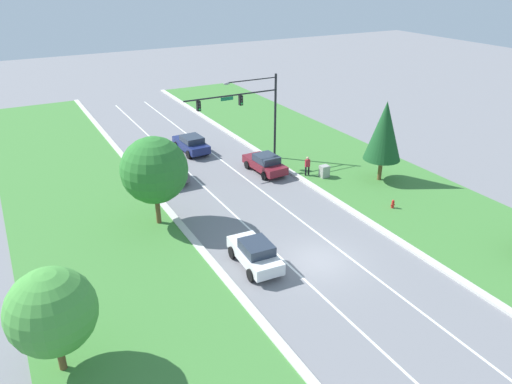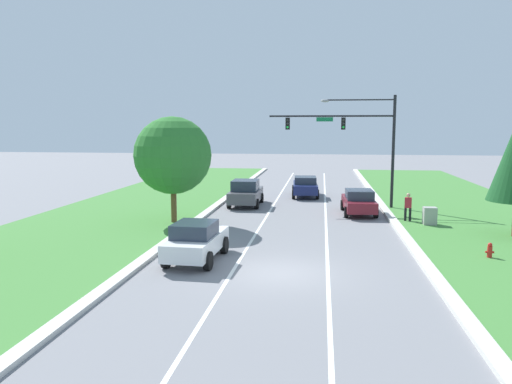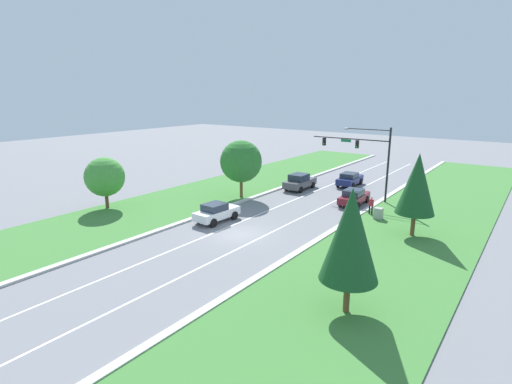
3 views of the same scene
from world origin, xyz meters
name	(u,v)px [view 1 (image 1 of 3)]	position (x,y,z in m)	size (l,w,h in m)	color
ground_plane	(319,261)	(0.00, 0.00, 0.00)	(160.00, 160.00, 0.00)	slate
curb_strip_right	(392,237)	(5.65, 0.00, 0.07)	(0.50, 90.00, 0.15)	beige
curb_strip_left	(232,287)	(-5.65, 0.00, 0.07)	(0.50, 90.00, 0.15)	beige
grass_verge_right	(451,219)	(10.90, 0.00, 0.04)	(10.00, 90.00, 0.08)	#427F38
grass_verge_left	(136,317)	(-10.90, 0.00, 0.04)	(10.00, 90.00, 0.08)	#427F38
lane_stripe_inner_left	(293,269)	(-1.80, 0.00, 0.00)	(0.14, 81.00, 0.01)	white
lane_stripe_inner_right	(343,253)	(1.80, 0.00, 0.00)	(0.14, 81.00, 0.01)	white
traffic_signal_mast	(250,106)	(3.72, 15.71, 5.05)	(8.33, 0.41, 7.51)	black
white_sedan	(255,253)	(-3.55, 1.28, 0.84)	(2.09, 4.27, 1.64)	white
navy_sedan	(191,144)	(0.24, 20.65, 0.83)	(2.22, 4.56, 1.60)	navy
burgundy_sedan	(265,163)	(3.85, 13.30, 0.79)	(2.14, 4.53, 1.56)	maroon
graphite_sedan	(168,169)	(-3.70, 15.70, 0.89)	(2.15, 4.62, 1.81)	#4C4C51
utility_cabinet	(324,172)	(7.48, 10.00, 0.52)	(0.70, 0.60, 1.05)	#9E9E99
pedestrian	(307,165)	(6.45, 10.93, 0.94)	(0.42, 0.29, 1.69)	black
fire_hydrant	(393,204)	(8.48, 3.09, 0.34)	(0.34, 0.20, 0.70)	red
conifer_near_right_tree	(384,131)	(11.04, 7.46, 4.14)	(2.89, 2.89, 6.47)	brown
oak_near_left_tree	(154,170)	(-6.78, 8.85, 3.86)	(4.34, 4.34, 6.04)	brown
oak_far_left_tree	(52,312)	(-14.60, -1.89, 3.08)	(3.69, 3.69, 4.93)	brown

